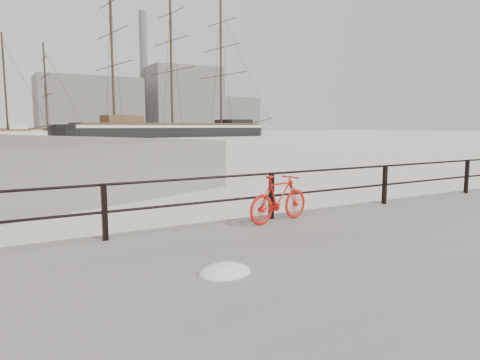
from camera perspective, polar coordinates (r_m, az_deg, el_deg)
name	(u,v)px	position (r m, az deg, el deg)	size (l,w,h in m)	color
ground	(379,216)	(11.75, 18.01, -4.62)	(400.00, 400.00, 0.00)	white
guardrail	(385,185)	(11.51, 18.73, -0.59)	(28.00, 0.10, 1.00)	black
bicycle	(279,198)	(8.90, 5.22, -2.47)	(1.64, 0.24, 0.99)	red
barque_black	(173,137)	(94.63, -8.97, 5.68)	(57.08, 18.68, 32.51)	black
schooner_mid	(14,139)	(88.56, -27.89, 4.84)	(25.49, 10.78, 18.64)	white
industrial_west	(89,106)	(150.52, -19.48, 9.31)	(32.00, 18.00, 18.00)	gray
industrial_mid	(182,101)	(165.64, -7.69, 10.46)	(26.00, 20.00, 24.00)	gray
industrial_east	(229,115)	(179.92, -1.43, 8.66)	(20.00, 16.00, 14.00)	gray
smokestack	(144,73)	(166.72, -12.69, 13.78)	(2.80, 2.80, 44.00)	gray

